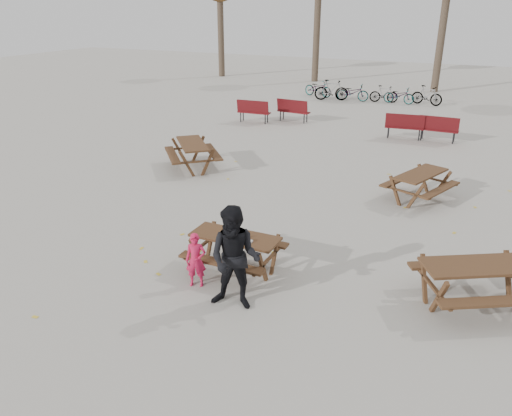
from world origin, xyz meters
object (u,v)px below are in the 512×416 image
at_px(picnic_table_north, 193,155).
at_px(child, 196,260).
at_px(soda_bottle, 237,237).
at_px(picnic_table_east, 475,285).
at_px(main_picnic_table, 235,244).
at_px(food_tray, 248,241).
at_px(adult, 235,259).
at_px(picnic_table_far, 419,186).

bearing_deg(picnic_table_north, child, -9.16).
distance_m(soda_bottle, picnic_table_east, 4.46).
bearing_deg(picnic_table_east, picnic_table_north, 121.75).
relative_size(main_picnic_table, food_tray, 10.00).
bearing_deg(adult, child, 152.97).
height_order(picnic_table_north, picnic_table_far, picnic_table_north).
distance_m(main_picnic_table, adult, 1.39).
height_order(soda_bottle, picnic_table_east, soda_bottle).
bearing_deg(soda_bottle, main_picnic_table, 129.55).
height_order(soda_bottle, picnic_table_far, soda_bottle).
distance_m(child, picnic_table_east, 5.14).
bearing_deg(child, picnic_table_north, 100.43).
distance_m(adult, picnic_table_east, 4.35).
xyz_separation_m(main_picnic_table, food_tray, (0.35, -0.14, 0.21)).
height_order(main_picnic_table, soda_bottle, soda_bottle).
height_order(food_tray, child, child).
bearing_deg(picnic_table_far, main_picnic_table, 174.26).
bearing_deg(picnic_table_east, picnic_table_far, 78.60).
xyz_separation_m(child, picnic_table_far, (3.22, 6.52, -0.16)).
bearing_deg(picnic_table_north, picnic_table_east, 20.43).
xyz_separation_m(main_picnic_table, picnic_table_far, (2.82, 5.66, -0.20)).
relative_size(main_picnic_table, picnic_table_north, 0.90).
xyz_separation_m(adult, picnic_table_north, (-4.98, 6.61, -0.54)).
relative_size(food_tray, picnic_table_east, 0.09).
bearing_deg(food_tray, adult, -75.88).
xyz_separation_m(main_picnic_table, picnic_table_north, (-4.37, 5.43, -0.16)).
height_order(picnic_table_east, picnic_table_far, picnic_table_east).
xyz_separation_m(food_tray, picnic_table_east, (4.15, 0.82, -0.37)).
relative_size(adult, picnic_table_east, 1.00).
relative_size(food_tray, adult, 0.09).
xyz_separation_m(soda_bottle, picnic_table_north, (-4.51, 5.60, -0.42)).
distance_m(food_tray, soda_bottle, 0.22).
distance_m(main_picnic_table, picnic_table_far, 6.33).
height_order(soda_bottle, picnic_table_north, soda_bottle).
bearing_deg(soda_bottle, adult, -64.93).
height_order(soda_bottle, child, child).
distance_m(soda_bottle, picnic_table_far, 6.43).
bearing_deg(picnic_table_east, soda_bottle, 160.95).
relative_size(main_picnic_table, adult, 0.93).
relative_size(soda_bottle, picnic_table_far, 0.09).
bearing_deg(picnic_table_east, child, 167.35).
relative_size(adult, picnic_table_far, 1.07).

